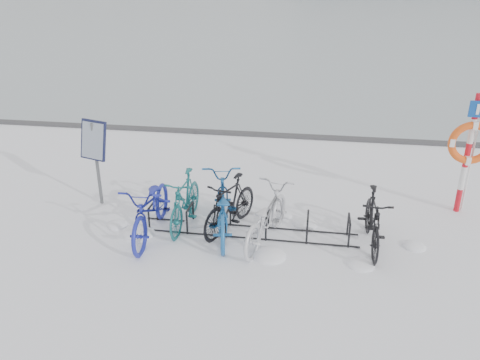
# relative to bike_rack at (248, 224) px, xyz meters

# --- Properties ---
(ground) EXTENTS (900.00, 900.00, 0.00)m
(ground) POSITION_rel_bike_rack_xyz_m (0.00, 0.00, -0.18)
(ground) COLOR white
(ground) RESTS_ON ground
(quay_edge) EXTENTS (400.00, 0.25, 0.10)m
(quay_edge) POSITION_rel_bike_rack_xyz_m (0.00, 5.90, -0.13)
(quay_edge) COLOR #3F3F42
(quay_edge) RESTS_ON ground
(bike_rack) EXTENTS (4.00, 0.48, 0.46)m
(bike_rack) POSITION_rel_bike_rack_xyz_m (0.00, 0.00, 0.00)
(bike_rack) COLOR black
(bike_rack) RESTS_ON ground
(info_board) EXTENTS (0.63, 0.39, 1.78)m
(info_board) POSITION_rel_bike_rack_xyz_m (-3.19, 0.72, 1.10)
(info_board) COLOR #595B5E
(info_board) RESTS_ON ground
(lifebuoy_station) EXTENTS (0.83, 0.23, 4.33)m
(lifebuoy_station) POSITION_rel_bike_rack_xyz_m (4.02, 1.52, 1.27)
(lifebuoy_station) COLOR red
(lifebuoy_station) RESTS_ON ground
(bike_0) EXTENTS (0.85, 2.14, 1.10)m
(bike_0) POSITION_rel_bike_rack_xyz_m (-1.70, -0.30, 0.37)
(bike_0) COLOR #1E269A
(bike_0) RESTS_ON ground
(bike_1) EXTENTS (0.55, 1.76, 1.05)m
(bike_1) POSITION_rel_bike_rack_xyz_m (-1.21, 0.16, 0.34)
(bike_1) COLOR #165D62
(bike_1) RESTS_ON ground
(bike_2) EXTENTS (1.13, 2.19, 1.09)m
(bike_2) POSITION_rel_bike_rack_xyz_m (-0.47, -0.03, 0.37)
(bike_2) COLOR #1A5A9B
(bike_2) RESTS_ON ground
(bike_3) EXTENTS (1.09, 1.76, 1.03)m
(bike_3) POSITION_rel_bike_rack_xyz_m (-0.35, 0.15, 0.33)
(bike_3) COLOR black
(bike_3) RESTS_ON ground
(bike_4) EXTENTS (1.13, 2.03, 1.01)m
(bike_4) POSITION_rel_bike_rack_xyz_m (0.35, -0.21, 0.32)
(bike_4) COLOR silver
(bike_4) RESTS_ON ground
(bike_5) EXTENTS (0.52, 1.73, 1.03)m
(bike_5) POSITION_rel_bike_rack_xyz_m (2.18, -0.07, 0.34)
(bike_5) COLOR black
(bike_5) RESTS_ON ground
(snow_drifts) EXTENTS (5.82, 1.94, 0.21)m
(snow_drifts) POSITION_rel_bike_rack_xyz_m (-0.14, -0.21, -0.18)
(snow_drifts) COLOR white
(snow_drifts) RESTS_ON ground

